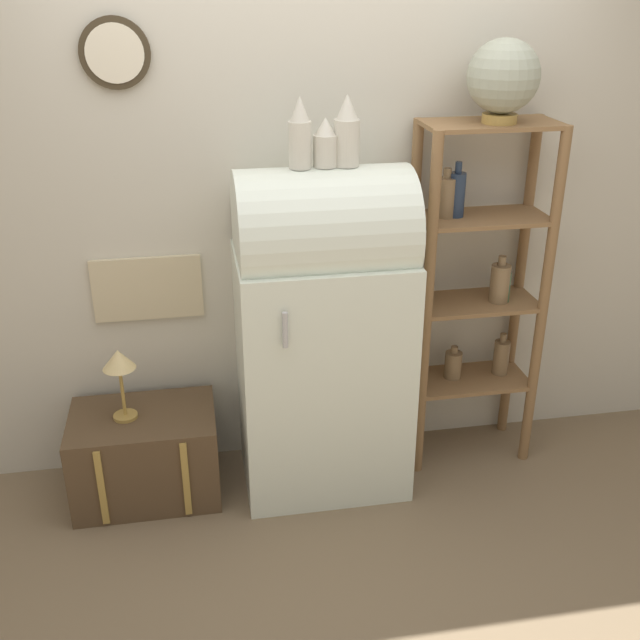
% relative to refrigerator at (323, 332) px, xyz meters
% --- Properties ---
extents(ground_plane, '(12.00, 12.00, 0.00)m').
position_rel_refrigerator_xyz_m(ground_plane, '(0.00, -0.27, -0.79)').
color(ground_plane, '#7A664C').
extents(wall_back, '(7.00, 0.09, 2.70)m').
position_rel_refrigerator_xyz_m(wall_back, '(-0.01, 0.31, 0.56)').
color(wall_back, beige).
rests_on(wall_back, ground_plane).
extents(refrigerator, '(0.77, 0.60, 1.55)m').
position_rel_refrigerator_xyz_m(refrigerator, '(0.00, 0.00, 0.00)').
color(refrigerator, silver).
rests_on(refrigerator, ground_plane).
extents(suitcase_trunk, '(0.67, 0.47, 0.43)m').
position_rel_refrigerator_xyz_m(suitcase_trunk, '(-0.85, 0.02, -0.58)').
color(suitcase_trunk, brown).
rests_on(suitcase_trunk, ground_plane).
extents(shelf_unit, '(0.62, 0.33, 1.69)m').
position_rel_refrigerator_xyz_m(shelf_unit, '(0.76, 0.10, 0.15)').
color(shelf_unit, olive).
rests_on(shelf_unit, ground_plane).
extents(globe, '(0.31, 0.31, 0.35)m').
position_rel_refrigerator_xyz_m(globe, '(0.78, 0.06, 1.09)').
color(globe, '#AD8942').
rests_on(globe, shelf_unit).
extents(vase_left, '(0.09, 0.09, 0.29)m').
position_rel_refrigerator_xyz_m(vase_left, '(-0.09, 0.00, 0.89)').
color(vase_left, beige).
rests_on(vase_left, refrigerator).
extents(vase_center, '(0.10, 0.10, 0.20)m').
position_rel_refrigerator_xyz_m(vase_center, '(0.01, 0.01, 0.85)').
color(vase_center, beige).
rests_on(vase_center, refrigerator).
extents(vase_right, '(0.11, 0.11, 0.29)m').
position_rel_refrigerator_xyz_m(vase_right, '(0.10, 0.01, 0.89)').
color(vase_right, beige).
rests_on(vase_right, refrigerator).
extents(desk_lamp, '(0.15, 0.15, 0.35)m').
position_rel_refrigerator_xyz_m(desk_lamp, '(-0.92, 0.01, -0.09)').
color(desk_lamp, '#AD8942').
rests_on(desk_lamp, suitcase_trunk).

